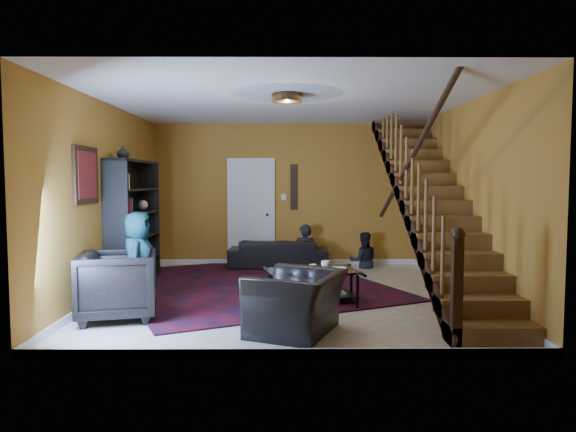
# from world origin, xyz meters

# --- Properties ---
(floor) EXTENTS (5.50, 5.50, 0.00)m
(floor) POSITION_xyz_m (0.00, 0.00, 0.00)
(floor) COLOR beige
(floor) RESTS_ON ground
(room) EXTENTS (5.50, 5.50, 5.50)m
(room) POSITION_xyz_m (-1.33, 1.33, 0.05)
(room) COLOR #AC6D26
(room) RESTS_ON ground
(staircase) EXTENTS (0.95, 5.02, 3.18)m
(staircase) POSITION_xyz_m (2.12, -0.00, 1.40)
(staircase) COLOR brown
(staircase) RESTS_ON floor
(bookshelf) EXTENTS (0.35, 1.80, 2.00)m
(bookshelf) POSITION_xyz_m (-2.40, 0.60, 0.96)
(bookshelf) COLOR black
(bookshelf) RESTS_ON floor
(door) EXTENTS (0.82, 0.05, 2.05)m
(door) POSITION_xyz_m (-0.70, 2.73, 1.02)
(door) COLOR silver
(door) RESTS_ON floor
(framed_picture) EXTENTS (0.04, 0.74, 0.74)m
(framed_picture) POSITION_xyz_m (-2.57, -0.90, 1.75)
(framed_picture) COLOR maroon
(framed_picture) RESTS_ON room
(wall_hanging) EXTENTS (0.14, 0.03, 0.90)m
(wall_hanging) POSITION_xyz_m (0.15, 2.73, 1.55)
(wall_hanging) COLOR black
(wall_hanging) RESTS_ON room
(ceiling_fixture) EXTENTS (0.40, 0.40, 0.10)m
(ceiling_fixture) POSITION_xyz_m (0.00, -0.80, 2.74)
(ceiling_fixture) COLOR #3F2814
(ceiling_fixture) RESTS_ON room
(rug) EXTENTS (5.28, 5.55, 0.02)m
(rug) POSITION_xyz_m (-0.60, 0.73, 0.01)
(rug) COLOR #470C17
(rug) RESTS_ON floor
(sofa) EXTENTS (1.92, 0.83, 0.55)m
(sofa) POSITION_xyz_m (-0.15, 2.30, 0.28)
(sofa) COLOR black
(sofa) RESTS_ON floor
(armchair_left) EXTENTS (1.09, 1.07, 0.83)m
(armchair_left) POSITION_xyz_m (-2.05, -1.33, 0.42)
(armchair_left) COLOR black
(armchair_left) RESTS_ON floor
(armchair_right) EXTENTS (1.24, 1.31, 0.68)m
(armchair_right) POSITION_xyz_m (0.10, -1.91, 0.34)
(armchair_right) COLOR black
(armchair_right) RESTS_ON floor
(person_adult_a) EXTENTS (0.48, 0.32, 1.30)m
(person_adult_a) POSITION_xyz_m (0.36, 2.35, 0.20)
(person_adult_a) COLOR black
(person_adult_a) RESTS_ON sofa
(person_adult_b) EXTENTS (0.55, 0.43, 1.14)m
(person_adult_b) POSITION_xyz_m (1.50, 2.35, 0.12)
(person_adult_b) COLOR black
(person_adult_b) RESTS_ON sofa
(person_child) EXTENTS (0.48, 0.67, 1.28)m
(person_child) POSITION_xyz_m (-1.95, -0.83, 0.64)
(person_child) COLOR #164455
(person_child) RESTS_ON armchair_left
(coffee_table) EXTENTS (1.35, 0.99, 0.46)m
(coffee_table) POSITION_xyz_m (0.34, -0.56, 0.27)
(coffee_table) COLOR black
(coffee_table) RESTS_ON floor
(cup_a) EXTENTS (0.16, 0.16, 0.10)m
(cup_a) POSITION_xyz_m (0.54, -0.39, 0.51)
(cup_a) COLOR #999999
(cup_a) RESTS_ON coffee_table
(cup_b) EXTENTS (0.10, 0.10, 0.09)m
(cup_b) POSITION_xyz_m (0.35, -0.65, 0.51)
(cup_b) COLOR #999999
(cup_b) RESTS_ON coffee_table
(bowl) EXTENTS (0.26, 0.26, 0.05)m
(bowl) POSITION_xyz_m (0.69, -0.70, 0.49)
(bowl) COLOR #999999
(bowl) RESTS_ON coffee_table
(vase) EXTENTS (0.18, 0.18, 0.19)m
(vase) POSITION_xyz_m (-2.41, 0.10, 2.10)
(vase) COLOR #999999
(vase) RESTS_ON bookshelf
(popcorn_bucket) EXTENTS (0.17, 0.17, 0.18)m
(popcorn_bucket) POSITION_xyz_m (-2.10, -0.84, 0.11)
(popcorn_bucket) COLOR red
(popcorn_bucket) RESTS_ON rug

